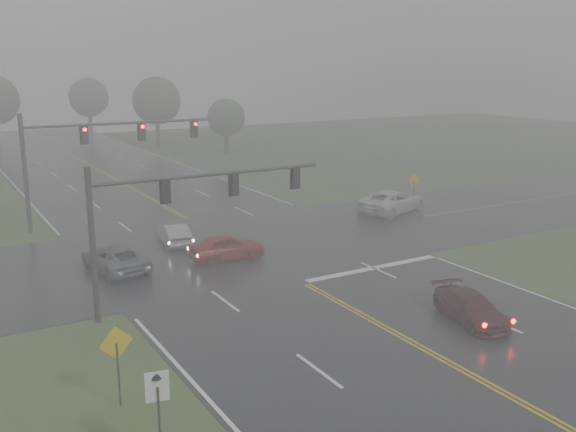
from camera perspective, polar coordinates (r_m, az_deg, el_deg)
ground at (r=22.70m, az=21.57°, el=-16.06°), size 180.00×180.00×0.00m
main_road at (r=37.19m, az=-3.23°, el=-3.45°), size 18.00×160.00×0.02m
cross_street at (r=38.90m, az=-4.58°, el=-2.70°), size 120.00×14.00×0.02m
stop_bar at (r=35.00m, az=7.61°, el=-4.64°), size 8.50×0.50×0.01m
sedan_maroon at (r=28.99m, az=15.84°, el=-8.98°), size 2.63×4.52×1.23m
sedan_red at (r=36.37m, az=-5.43°, el=-3.88°), size 4.34×1.93×1.45m
sedan_silver at (r=39.79m, az=-10.06°, el=-2.50°), size 1.91×4.11×1.30m
car_grey at (r=35.52m, az=-15.05°, el=-4.73°), size 2.93×5.26×1.39m
pickup_white at (r=48.08m, az=9.19°, el=0.32°), size 6.56×4.55×1.66m
signal_gantry_near at (r=28.54m, az=-10.60°, el=0.84°), size 11.13×0.29×6.72m
signal_gantry_far at (r=44.92m, az=-17.41°, el=5.96°), size 13.17×0.39×7.71m
sign_diamond_west at (r=21.49m, az=-14.96°, el=-11.66°), size 1.14×0.24×2.78m
sign_arrow_white at (r=18.16m, az=-11.48°, el=-15.88°), size 0.64×0.17×2.88m
sign_diamond_east at (r=48.11m, az=11.13°, el=2.69°), size 1.23×0.22×2.97m
tree_ne_a at (r=85.51m, az=-11.61°, el=9.99°), size 6.15×6.15×9.03m
tree_e_near at (r=77.85m, az=-5.52°, el=8.69°), size 4.51×4.51×6.63m
tree_n_far at (r=102.27m, az=-17.30°, el=10.02°), size 5.82×5.82×8.55m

